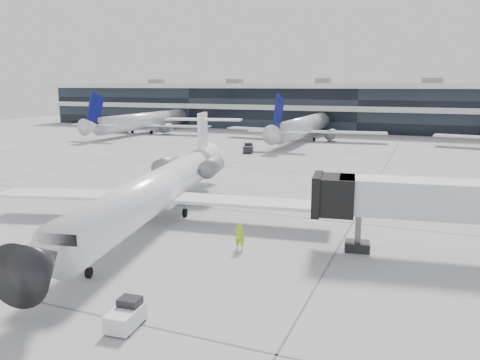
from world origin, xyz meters
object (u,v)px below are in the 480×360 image
at_px(ramp_worker, 240,236).
at_px(baggage_tug, 126,316).
at_px(jet_bridge, 456,201).
at_px(regional_jet, 159,188).

relative_size(ramp_worker, baggage_tug, 0.93).
relative_size(jet_bridge, ramp_worker, 8.35).
xyz_separation_m(regional_jet, baggage_tug, (7.63, -15.36, -2.14)).
distance_m(regional_jet, baggage_tug, 17.28).
relative_size(regional_jet, jet_bridge, 2.13).
bearing_deg(baggage_tug, jet_bridge, 41.68).
relative_size(regional_jet, ramp_worker, 17.75).
height_order(jet_bridge, ramp_worker, jet_bridge).
bearing_deg(regional_jet, ramp_worker, -36.44).
xyz_separation_m(ramp_worker, baggage_tug, (-0.94, -11.39, -0.40)).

